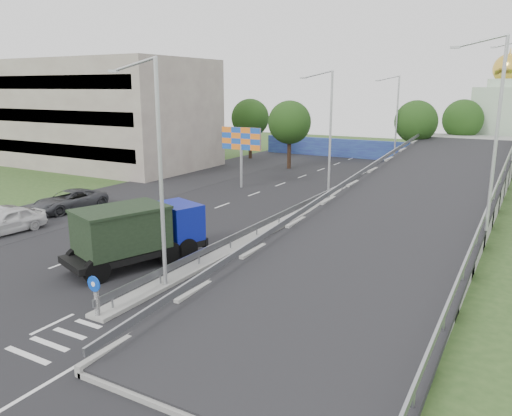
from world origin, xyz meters
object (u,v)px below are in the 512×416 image
Objects in this scene: lamp_post_mid at (328,130)px; billboard at (241,142)px; sign_bollard at (96,296)px; church at (503,117)px; lamp_post_near at (157,163)px; dump_truck at (138,232)px; parked_car_c at (70,201)px; parked_car_b at (0,219)px; parked_car_a at (7,221)px; lamp_post_far at (395,117)px.

lamp_post_mid is 9.47m from billboard.
church is (10.00, 57.83, 4.28)m from sign_bollard.
lamp_post_near reaches higher than dump_truck.
billboard reaches higher than parked_car_c.
parked_car_a is at bearing -5.68° from parked_car_b.
parked_car_a is (-14.28, -37.95, -5.00)m from lamp_post_far.
lamp_post_mid reaches higher than parked_car_c.
parked_car_b is at bearing -131.12° from lamp_post_mid.
billboard is at bearing 80.18° from parked_car_a.
lamp_post_far reaches higher than parked_car_c.
billboard reaches higher than parked_car_a.
lamp_post_near reaches higher than parked_car_c.
lamp_post_far is 35.92m from parked_car_c.
sign_bollard is at bearing -90.26° from lamp_post_mid.
lamp_post_mid is 35.41m from church.
lamp_post_mid is at bearing 45.17° from parked_car_c.
parked_car_b is (-25.32, -51.67, -4.60)m from church.
lamp_post_near and lamp_post_mid have the same top height.
parked_car_a is at bearing -128.50° from lamp_post_mid.
church reaches higher than lamp_post_far.
sign_bollard is 0.35× the size of parked_car_a.
dump_truck is (-3.10, 1.87, -4.05)m from lamp_post_near.
lamp_post_near is at bearing -0.73° from parked_car_b.
dump_truck is (-2.99, 5.69, 0.72)m from sign_bollard.
lamp_post_mid is at bearing -90.00° from lamp_post_far.
lamp_post_near is at bearing -12.07° from dump_truck.
lamp_post_near is 2.33× the size of parked_car_b.
sign_bollard is 0.22× the size of dump_truck.
lamp_post_far reaches higher than sign_bollard.
church is 52.75m from parked_car_c.
lamp_post_near is 1.83× the size of billboard.
church is 2.49× the size of parked_car_c.
parked_car_c is at bearing 107.64° from parked_car_a.
sign_bollard is 16.51m from parked_car_b.
billboard is at bearing -116.84° from lamp_post_far.
dump_truck is (-3.10, -38.13, -4.05)m from lamp_post_far.
lamp_post_far is at bearing 63.16° from billboard.
dump_truck is at bearing -94.65° from lamp_post_far.
sign_bollard is 44.08m from lamp_post_far.
parked_car_b is 5.75m from parked_car_c.
lamp_post_mid is 23.48m from parked_car_a.
lamp_post_mid is at bearing 99.29° from dump_truck.
sign_bollard is at bearing -17.81° from parked_car_a.
parked_car_c is (-15.55, 11.90, -0.26)m from sign_bollard.
parked_car_a is at bearing -114.95° from church.
dump_truck is at bearing 117.72° from sign_bollard.
billboard is (-19.00, -32.00, -1.12)m from church.
lamp_post_mid is at bearing 56.20° from parked_car_a.
lamp_post_near is 40.00m from lamp_post_far.
church reaches higher than parked_car_c.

